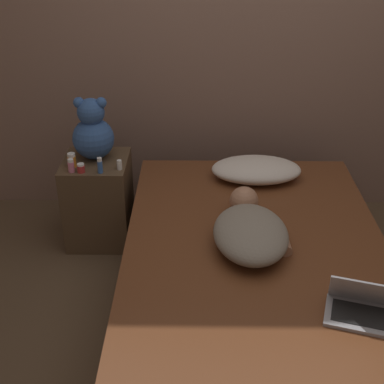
{
  "coord_description": "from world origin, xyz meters",
  "views": [
    {
      "loc": [
        -0.3,
        -2.21,
        2.03
      ],
      "look_at": [
        -0.33,
        0.26,
        0.65
      ],
      "focal_mm": 50.0,
      "sensor_mm": 36.0,
      "label": 1
    }
  ],
  "objects_px": {
    "bottle_white": "(119,165)",
    "pillow": "(256,170)",
    "bottle_pink": "(71,166)",
    "bottle_orange": "(72,160)",
    "person_lying": "(251,230)",
    "teddy_bear": "(93,132)",
    "bottle_blue": "(100,166)",
    "bottle_red": "(81,168)",
    "laptop": "(363,307)"
  },
  "relations": [
    {
      "from": "person_lying",
      "to": "bottle_orange",
      "type": "relative_size",
      "value": 7.7
    },
    {
      "from": "teddy_bear",
      "to": "laptop",
      "type": "bearing_deg",
      "value": -44.38
    },
    {
      "from": "person_lying",
      "to": "teddy_bear",
      "type": "relative_size",
      "value": 1.7
    },
    {
      "from": "person_lying",
      "to": "teddy_bear",
      "type": "bearing_deg",
      "value": 137.75
    },
    {
      "from": "bottle_white",
      "to": "pillow",
      "type": "bearing_deg",
      "value": 5.66
    },
    {
      "from": "pillow",
      "to": "bottle_orange",
      "type": "height_order",
      "value": "bottle_orange"
    },
    {
      "from": "bottle_blue",
      "to": "bottle_orange",
      "type": "distance_m",
      "value": 0.2
    },
    {
      "from": "bottle_pink",
      "to": "bottle_red",
      "type": "xyz_separation_m",
      "value": [
        0.06,
        -0.0,
        -0.01
      ]
    },
    {
      "from": "bottle_white",
      "to": "person_lying",
      "type": "bearing_deg",
      "value": -40.0
    },
    {
      "from": "pillow",
      "to": "teddy_bear",
      "type": "distance_m",
      "value": 1.04
    },
    {
      "from": "bottle_pink",
      "to": "bottle_orange",
      "type": "height_order",
      "value": "bottle_orange"
    },
    {
      "from": "pillow",
      "to": "teddy_bear",
      "type": "height_order",
      "value": "teddy_bear"
    },
    {
      "from": "bottle_red",
      "to": "pillow",
      "type": "bearing_deg",
      "value": 6.62
    },
    {
      "from": "laptop",
      "to": "bottle_blue",
      "type": "height_order",
      "value": "bottle_blue"
    },
    {
      "from": "laptop",
      "to": "bottle_white",
      "type": "distance_m",
      "value": 1.65
    },
    {
      "from": "pillow",
      "to": "bottle_red",
      "type": "xyz_separation_m",
      "value": [
        -1.06,
        -0.12,
        0.07
      ]
    },
    {
      "from": "person_lying",
      "to": "teddy_bear",
      "type": "xyz_separation_m",
      "value": [
        -0.92,
        0.79,
        0.2
      ]
    },
    {
      "from": "bottle_pink",
      "to": "pillow",
      "type": "bearing_deg",
      "value": 6.19
    },
    {
      "from": "pillow",
      "to": "laptop",
      "type": "bearing_deg",
      "value": -74.81
    },
    {
      "from": "laptop",
      "to": "pillow",
      "type": "bearing_deg",
      "value": 121.86
    },
    {
      "from": "bottle_blue",
      "to": "bottle_red",
      "type": "distance_m",
      "value": 0.12
    },
    {
      "from": "bottle_blue",
      "to": "bottle_white",
      "type": "bearing_deg",
      "value": 24.01
    },
    {
      "from": "person_lying",
      "to": "bottle_orange",
      "type": "height_order",
      "value": "bottle_orange"
    },
    {
      "from": "person_lying",
      "to": "bottle_red",
      "type": "distance_m",
      "value": 1.13
    },
    {
      "from": "bottle_orange",
      "to": "bottle_white",
      "type": "relative_size",
      "value": 1.46
    },
    {
      "from": "teddy_bear",
      "to": "bottle_orange",
      "type": "bearing_deg",
      "value": -131.73
    },
    {
      "from": "person_lying",
      "to": "bottle_blue",
      "type": "distance_m",
      "value": 1.03
    },
    {
      "from": "bottle_white",
      "to": "laptop",
      "type": "bearing_deg",
      "value": -44.6
    },
    {
      "from": "bottle_red",
      "to": "bottle_orange",
      "type": "bearing_deg",
      "value": 133.0
    },
    {
      "from": "pillow",
      "to": "person_lying",
      "type": "bearing_deg",
      "value": -97.62
    },
    {
      "from": "laptop",
      "to": "teddy_bear",
      "type": "height_order",
      "value": "teddy_bear"
    },
    {
      "from": "person_lying",
      "to": "bottle_blue",
      "type": "xyz_separation_m",
      "value": [
        -0.85,
        0.57,
        0.07
      ]
    },
    {
      "from": "teddy_bear",
      "to": "bottle_white",
      "type": "distance_m",
      "value": 0.28
    },
    {
      "from": "bottle_orange",
      "to": "bottle_red",
      "type": "xyz_separation_m",
      "value": [
        0.07,
        -0.07,
        -0.02
      ]
    },
    {
      "from": "bottle_blue",
      "to": "bottle_white",
      "type": "xyz_separation_m",
      "value": [
        0.11,
        0.05,
        -0.02
      ]
    },
    {
      "from": "person_lying",
      "to": "bottle_white",
      "type": "relative_size",
      "value": 11.21
    },
    {
      "from": "laptop",
      "to": "teddy_bear",
      "type": "relative_size",
      "value": 0.88
    },
    {
      "from": "bottle_orange",
      "to": "bottle_white",
      "type": "height_order",
      "value": "bottle_orange"
    },
    {
      "from": "bottle_pink",
      "to": "bottle_white",
      "type": "distance_m",
      "value": 0.29
    },
    {
      "from": "person_lying",
      "to": "laptop",
      "type": "distance_m",
      "value": 0.69
    },
    {
      "from": "pillow",
      "to": "person_lying",
      "type": "height_order",
      "value": "person_lying"
    },
    {
      "from": "bottle_orange",
      "to": "bottle_white",
      "type": "xyz_separation_m",
      "value": [
        0.29,
        -0.03,
        -0.01
      ]
    },
    {
      "from": "teddy_bear",
      "to": "bottle_orange",
      "type": "distance_m",
      "value": 0.22
    },
    {
      "from": "bottle_blue",
      "to": "bottle_red",
      "type": "bearing_deg",
      "value": 176.15
    },
    {
      "from": "teddy_bear",
      "to": "bottle_white",
      "type": "bearing_deg",
      "value": -42.91
    },
    {
      "from": "pillow",
      "to": "bottle_red",
      "type": "bearing_deg",
      "value": -173.38
    },
    {
      "from": "person_lying",
      "to": "teddy_bear",
      "type": "distance_m",
      "value": 1.23
    },
    {
      "from": "pillow",
      "to": "laptop",
      "type": "xyz_separation_m",
      "value": [
        0.34,
        -1.24,
        -0.02
      ]
    },
    {
      "from": "person_lying",
      "to": "bottle_red",
      "type": "xyz_separation_m",
      "value": [
        -0.97,
        0.58,
        0.05
      ]
    },
    {
      "from": "bottle_pink",
      "to": "bottle_blue",
      "type": "relative_size",
      "value": 0.86
    }
  ]
}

